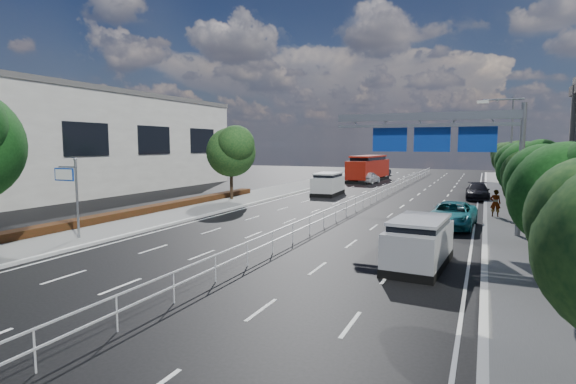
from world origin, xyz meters
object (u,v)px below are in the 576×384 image
at_px(near_car_dark, 384,171).
at_px(parked_car_teal, 452,215).
at_px(parked_car_dark, 477,191).
at_px(pedestrian_a, 495,203).
at_px(white_minivan, 328,184).
at_px(toilet_sign, 70,184).
at_px(pedestrian_b, 523,212).
at_px(overhead_gantry, 446,134).
at_px(near_car_silver, 369,177).
at_px(red_bus, 368,168).
at_px(silver_minivan, 419,243).

xyz_separation_m(near_car_dark, parked_car_teal, (13.48, -44.68, 0.07)).
relative_size(parked_car_dark, pedestrian_a, 2.72).
distance_m(white_minivan, parked_car_teal, 18.53).
xyz_separation_m(toilet_sign, pedestrian_b, (21.97, 12.74, -1.89)).
relative_size(overhead_gantry, pedestrian_b, 5.61).
bearing_deg(parked_car_dark, white_minivan, -172.68).
xyz_separation_m(white_minivan, near_car_silver, (0.51, 15.31, -0.32)).
distance_m(pedestrian_a, pedestrian_b, 4.05).
bearing_deg(pedestrian_b, red_bus, -38.63).
relative_size(parked_car_teal, pedestrian_b, 3.00).
xyz_separation_m(overhead_gantry, white_minivan, (-12.17, 15.57, -4.51)).
bearing_deg(toilet_sign, pedestrian_a, 38.81).
distance_m(near_car_silver, parked_car_dark, 18.59).
height_order(red_bus, parked_car_dark, red_bus).
height_order(near_car_silver, pedestrian_b, pedestrian_b).
bearing_deg(overhead_gantry, parked_car_teal, 78.74).
bearing_deg(pedestrian_a, near_car_silver, -59.34).
bearing_deg(parked_car_teal, pedestrian_a, 65.21).
xyz_separation_m(white_minivan, silver_minivan, (11.93, -23.63, -0.10)).
bearing_deg(silver_minivan, overhead_gantry, 92.38).
bearing_deg(silver_minivan, parked_car_dark, 90.11).
height_order(red_bus, pedestrian_a, red_bus).
bearing_deg(red_bus, toilet_sign, -93.15).
relative_size(near_car_dark, parked_car_dark, 0.85).
distance_m(near_car_silver, near_car_dark, 15.81).
relative_size(toilet_sign, near_car_dark, 1.03).
relative_size(near_car_silver, silver_minivan, 0.91).
bearing_deg(pedestrian_b, parked_car_teal, 34.03).
bearing_deg(pedestrian_b, parked_car_dark, -56.53).
distance_m(overhead_gantry, silver_minivan, 9.28).
relative_size(near_car_silver, pedestrian_b, 2.49).
relative_size(red_bus, near_car_silver, 2.63).
distance_m(overhead_gantry, pedestrian_b, 6.80).
bearing_deg(parked_car_dark, parked_car_teal, -96.15).
xyz_separation_m(red_bus, parked_car_dark, (14.21, -16.57, -1.11)).
bearing_deg(parked_car_teal, silver_minivan, -89.76).
bearing_deg(white_minivan, parked_car_dark, 6.30).
bearing_deg(parked_car_teal, parked_car_dark, 89.60).
bearing_deg(parked_car_dark, pedestrian_b, -81.72).
bearing_deg(toilet_sign, red_bus, 83.52).
bearing_deg(silver_minivan, white_minivan, 120.88).
height_order(red_bus, near_car_silver, red_bus).
xyz_separation_m(near_car_silver, silver_minivan, (11.42, -38.94, 0.22)).
bearing_deg(toilet_sign, near_car_dark, 85.36).
xyz_separation_m(overhead_gantry, pedestrian_b, (4.28, 2.69, -4.55)).
relative_size(near_car_dark, parked_car_teal, 0.77).
distance_m(white_minivan, parked_car_dark, 13.92).
distance_m(near_car_silver, silver_minivan, 40.58).
distance_m(overhead_gantry, white_minivan, 20.27).
relative_size(red_bus, pedestrian_a, 6.48).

